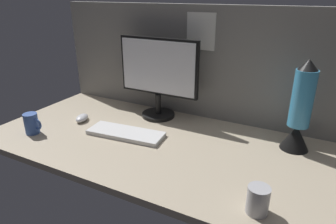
% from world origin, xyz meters
% --- Properties ---
extents(ground_plane, '(1.80, 0.80, 0.03)m').
position_xyz_m(ground_plane, '(0.00, 0.00, -0.01)').
color(ground_plane, tan).
extents(cubicle_wall_back, '(1.80, 0.06, 0.58)m').
position_xyz_m(cubicle_wall_back, '(-0.00, 0.37, 0.29)').
color(cubicle_wall_back, gray).
rests_on(cubicle_wall_back, ground_plane).
extents(monitor, '(0.45, 0.18, 0.43)m').
position_xyz_m(monitor, '(-0.24, 0.25, 0.24)').
color(monitor, black).
rests_on(monitor, ground_plane).
extents(keyboard, '(0.38, 0.17, 0.02)m').
position_xyz_m(keyboard, '(-0.26, -0.03, 0.01)').
color(keyboard, silver).
rests_on(keyboard, ground_plane).
extents(mouse, '(0.08, 0.11, 0.03)m').
position_xyz_m(mouse, '(-0.56, -0.00, 0.02)').
color(mouse, silver).
rests_on(mouse, ground_plane).
extents(mug_steel, '(0.07, 0.07, 0.09)m').
position_xyz_m(mug_steel, '(0.41, -0.29, 0.05)').
color(mug_steel, '#B2B2B7').
rests_on(mug_steel, ground_plane).
extents(mug_ceramic_blue, '(0.10, 0.07, 0.10)m').
position_xyz_m(mug_ceramic_blue, '(-0.67, -0.22, 0.05)').
color(mug_ceramic_blue, '#38569E').
rests_on(mug_ceramic_blue, ground_plane).
extents(lava_lamp, '(0.12, 0.12, 0.40)m').
position_xyz_m(lava_lamp, '(0.47, 0.20, 0.17)').
color(lava_lamp, black).
rests_on(lava_lamp, ground_plane).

